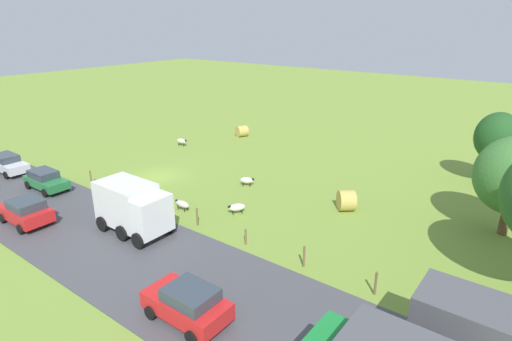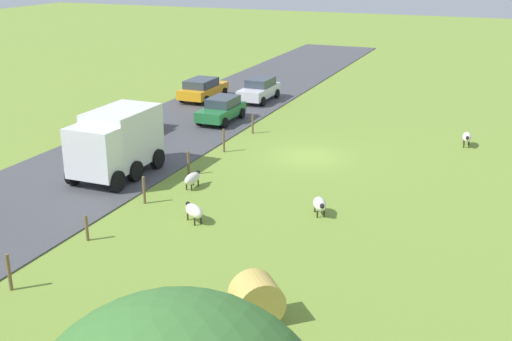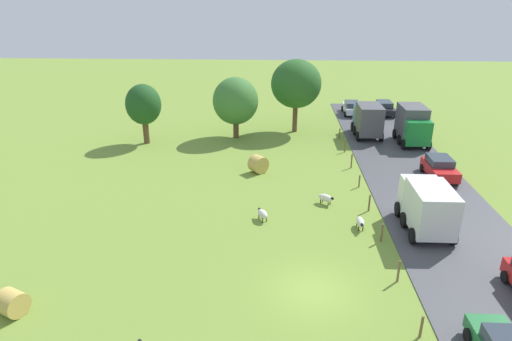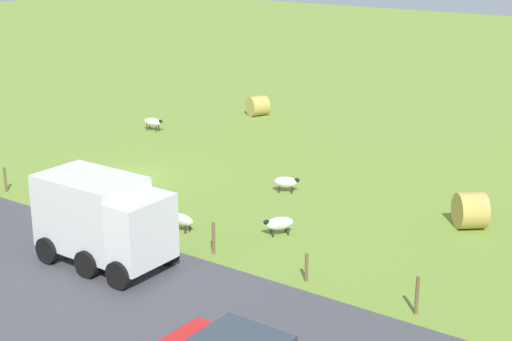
% 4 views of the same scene
% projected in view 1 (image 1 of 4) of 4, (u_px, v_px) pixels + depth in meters
% --- Properties ---
extents(ground_plane, '(160.00, 160.00, 0.00)m').
position_uv_depth(ground_plane, '(159.00, 176.00, 35.44)').
color(ground_plane, olive).
extents(road_strip, '(8.00, 80.00, 0.06)m').
position_uv_depth(road_strip, '(55.00, 214.00, 28.52)').
color(road_strip, '#47474C').
rests_on(road_strip, ground_plane).
extents(sheep_0, '(0.93, 1.18, 0.72)m').
position_uv_depth(sheep_0, '(247.00, 180.00, 33.27)').
color(sheep_0, silver).
rests_on(sheep_0, ground_plane).
extents(sheep_1, '(0.60, 1.33, 0.77)m').
position_uv_depth(sheep_1, '(182.00, 141.00, 43.75)').
color(sheep_1, silver).
rests_on(sheep_1, ground_plane).
extents(sheep_2, '(1.21, 1.07, 0.73)m').
position_uv_depth(sheep_2, '(237.00, 207.00, 28.49)').
color(sheep_2, silver).
rests_on(sheep_2, ground_plane).
extents(sheep_3, '(0.48, 1.29, 0.70)m').
position_uv_depth(sheep_3, '(182.00, 204.00, 29.03)').
color(sheep_3, silver).
rests_on(sheep_3, ground_plane).
extents(hay_bale_0, '(1.55, 1.59, 1.22)m').
position_uv_depth(hay_bale_0, '(242.00, 131.00, 47.25)').
color(hay_bale_0, tan).
rests_on(hay_bale_0, ground_plane).
extents(hay_bale_1, '(1.81, 1.77, 1.44)m').
position_uv_depth(hay_bale_1, '(346.00, 200.00, 28.96)').
color(hay_bale_1, tan).
rests_on(hay_bale_1, ground_plane).
extents(tree_0, '(3.41, 3.41, 5.89)m').
position_uv_depth(tree_0, '(498.00, 138.00, 32.45)').
color(tree_0, brown).
rests_on(tree_0, ground_plane).
extents(fence_post_0, '(0.12, 0.12, 1.13)m').
position_uv_depth(fence_post_0, '(91.00, 177.00, 33.62)').
color(fence_post_0, brown).
rests_on(fence_post_0, ground_plane).
extents(fence_post_1, '(0.12, 0.12, 1.27)m').
position_uv_depth(fence_post_1, '(121.00, 188.00, 31.33)').
color(fence_post_1, brown).
rests_on(fence_post_1, ground_plane).
extents(fence_post_2, '(0.12, 0.12, 1.20)m').
position_uv_depth(fence_post_2, '(156.00, 202.00, 29.09)').
color(fence_post_2, brown).
rests_on(fence_post_2, ground_plane).
extents(fence_post_3, '(0.12, 0.12, 1.21)m').
position_uv_depth(fence_post_3, '(197.00, 217.00, 26.83)').
color(fence_post_3, brown).
rests_on(fence_post_3, ground_plane).
extents(fence_post_4, '(0.12, 0.12, 1.00)m').
position_uv_depth(fence_post_4, '(246.00, 237.00, 24.60)').
color(fence_post_4, brown).
rests_on(fence_post_4, ground_plane).
extents(fence_post_5, '(0.12, 0.12, 1.27)m').
position_uv_depth(fence_post_5, '(304.00, 257.00, 22.30)').
color(fence_post_5, brown).
rests_on(fence_post_5, ground_plane).
extents(fence_post_6, '(0.12, 0.12, 1.26)m').
position_uv_depth(fence_post_6, '(376.00, 283.00, 20.04)').
color(fence_post_6, brown).
rests_on(fence_post_6, ground_plane).
extents(fence_post_7, '(0.12, 0.12, 1.13)m').
position_uv_depth(fence_post_7, '(465.00, 318.00, 17.81)').
color(fence_post_7, brown).
rests_on(fence_post_7, ground_plane).
extents(truck_0, '(2.64, 4.84, 3.12)m').
position_uv_depth(truck_0, '(133.00, 206.00, 25.62)').
color(truck_0, white).
rests_on(truck_0, road_strip).
extents(car_1, '(1.93, 4.25, 1.57)m').
position_uv_depth(car_1, '(8.00, 163.00, 35.91)').
color(car_1, silver).
rests_on(car_1, road_strip).
extents(car_2, '(1.94, 4.02, 1.51)m').
position_uv_depth(car_2, '(46.00, 180.00, 32.35)').
color(car_2, '#237238').
rests_on(car_2, road_strip).
extents(car_3, '(2.18, 3.94, 1.67)m').
position_uv_depth(car_3, '(188.00, 303.00, 18.22)').
color(car_3, red).
rests_on(car_3, road_strip).
extents(car_4, '(2.17, 3.82, 1.67)m').
position_uv_depth(car_4, '(26.00, 211.00, 26.94)').
color(car_4, red).
rests_on(car_4, road_strip).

